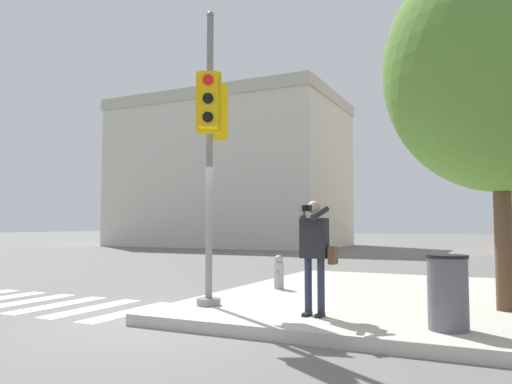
{
  "coord_description": "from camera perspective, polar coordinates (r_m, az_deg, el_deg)",
  "views": [
    {
      "loc": [
        4.6,
        -6.53,
        1.53
      ],
      "look_at": [
        0.96,
        1.01,
        2.07
      ],
      "focal_mm": 35.0,
      "sensor_mm": 36.0,
      "label": 1
    }
  ],
  "objects": [
    {
      "name": "street_tree",
      "position": [
        9.2,
        25.93,
        12.52
      ],
      "size": [
        3.65,
        3.65,
        5.88
      ],
      "color": "brown",
      "rests_on": "sidewalk_corner"
    },
    {
      "name": "sidewalk_corner",
      "position": [
        10.19,
        19.73,
        -11.63
      ],
      "size": [
        8.0,
        8.0,
        0.17
      ],
      "color": "#BCB7AD",
      "rests_on": "ground_plane"
    },
    {
      "name": "traffic_signal_pole",
      "position": [
        8.61,
        -5.04,
        6.53
      ],
      "size": [
        0.75,
        1.33,
        5.05
      ],
      "color": "slate",
      "rests_on": "sidewalk_corner"
    },
    {
      "name": "fire_hydrant",
      "position": [
        10.64,
        2.62,
        -9.13
      ],
      "size": [
        0.21,
        0.27,
        0.71
      ],
      "color": "#99999E",
      "rests_on": "sidewalk_corner"
    },
    {
      "name": "ground_plane",
      "position": [
        8.13,
        -9.54,
        -14.5
      ],
      "size": [
        160.0,
        160.0,
        0.0
      ],
      "primitive_type": "plane",
      "color": "slate"
    },
    {
      "name": "person_photographer",
      "position": [
        7.54,
        6.76,
        -6.24
      ],
      "size": [
        0.58,
        0.54,
        1.71
      ],
      "color": "black",
      "rests_on": "sidewalk_corner"
    },
    {
      "name": "trash_bin",
      "position": [
        6.98,
        21.07,
        -10.64
      ],
      "size": [
        0.53,
        0.53,
        0.96
      ],
      "color": "#5B5B60",
      "rests_on": "sidewalk_corner"
    },
    {
      "name": "building_left",
      "position": [
        36.61,
        -2.87,
        2.12
      ],
      "size": [
        15.84,
        10.07,
        10.48
      ],
      "color": "beige",
      "rests_on": "ground_plane"
    }
  ]
}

